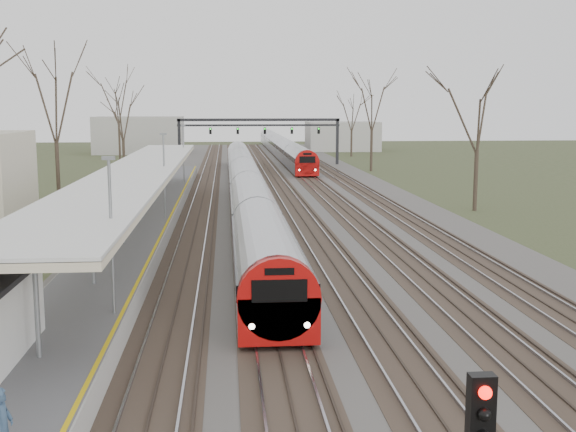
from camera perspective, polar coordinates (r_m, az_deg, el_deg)
track_bed at (r=64.35m, az=-1.04°, el=1.93°), size 24.00×160.00×0.22m
platform at (r=47.07m, az=-10.95°, el=-0.17°), size 3.50×69.00×1.00m
canopy at (r=42.21m, az=-11.71°, el=3.50°), size 4.10×50.00×3.11m
signal_gantry at (r=93.89m, az=-2.28°, el=7.00°), size 21.00×0.59×6.08m
tree_west_far at (r=58.22m, az=-17.97°, el=8.65°), size 5.50×5.50×11.33m
tree_east_far at (r=53.89m, az=14.81°, el=8.04°), size 5.00×5.00×10.30m
train_near at (r=58.96m, az=-3.38°, el=2.68°), size 2.62×75.21×3.05m
train_far at (r=113.45m, az=-0.59°, el=5.55°), size 2.62×75.21×3.05m
passenger at (r=14.61m, az=-21.64°, el=-15.35°), size 0.38×0.58×1.57m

